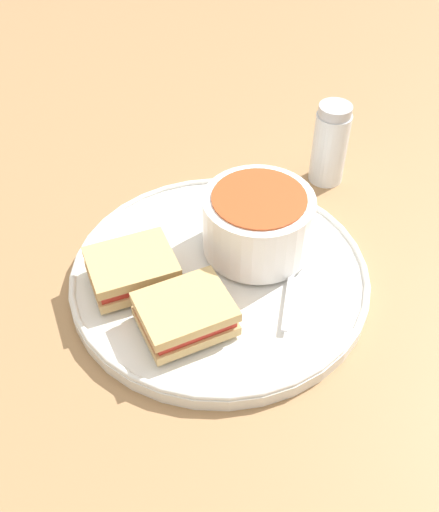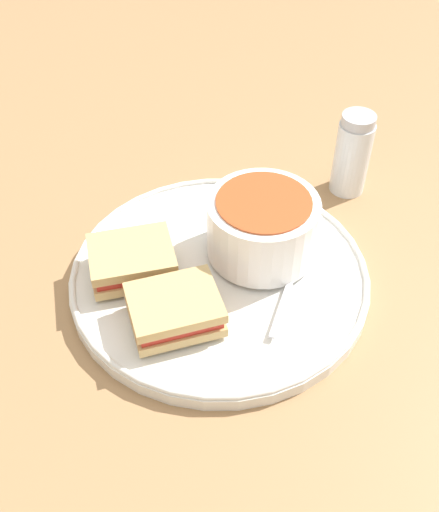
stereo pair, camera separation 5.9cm
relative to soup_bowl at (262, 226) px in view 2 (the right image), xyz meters
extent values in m
plane|color=#9E754C|center=(0.05, -0.02, -0.05)|extent=(2.40, 2.40, 0.00)
cylinder|color=white|center=(0.05, -0.02, -0.04)|extent=(0.30, 0.30, 0.01)
torus|color=white|center=(0.05, -0.02, -0.04)|extent=(0.30, 0.30, 0.01)
cylinder|color=white|center=(0.00, 0.00, -0.03)|extent=(0.06, 0.06, 0.01)
cylinder|color=white|center=(0.00, 0.00, 0.00)|extent=(0.11, 0.11, 0.06)
cylinder|color=#B74C23|center=(0.00, 0.00, 0.03)|extent=(0.09, 0.09, 0.01)
cube|color=silver|center=(0.05, 0.06, -0.03)|extent=(0.08, 0.04, 0.00)
ellipsoid|color=silver|center=(0.00, 0.04, -0.03)|extent=(0.04, 0.03, 0.01)
cube|color=tan|center=(0.11, -0.08, -0.03)|extent=(0.11, 0.10, 0.01)
cube|color=#B72D23|center=(0.11, -0.08, -0.02)|extent=(0.10, 0.09, 0.01)
cube|color=tan|center=(0.11, -0.08, -0.01)|extent=(0.11, 0.10, 0.01)
cube|color=tan|center=(0.13, -0.01, -0.03)|extent=(0.11, 0.10, 0.01)
cube|color=#B72D23|center=(0.13, -0.01, -0.02)|extent=(0.10, 0.09, 0.01)
cube|color=tan|center=(0.13, -0.01, -0.01)|extent=(0.11, 0.10, 0.01)
cylinder|color=silver|center=(-0.17, 0.01, -0.01)|extent=(0.04, 0.04, 0.09)
cylinder|color=#B7B7BC|center=(-0.17, 0.01, 0.04)|extent=(0.04, 0.04, 0.01)
camera|label=1|loc=(0.41, 0.20, 0.40)|focal=42.00mm
camera|label=2|loc=(0.38, 0.25, 0.40)|focal=42.00mm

